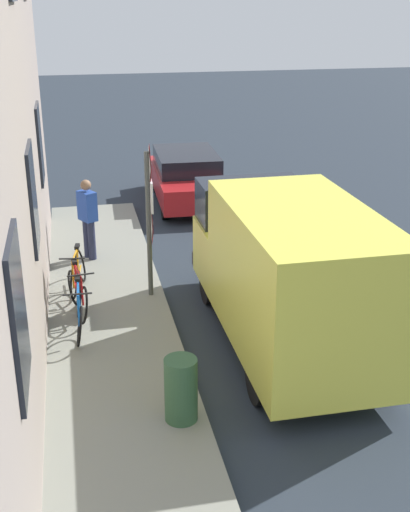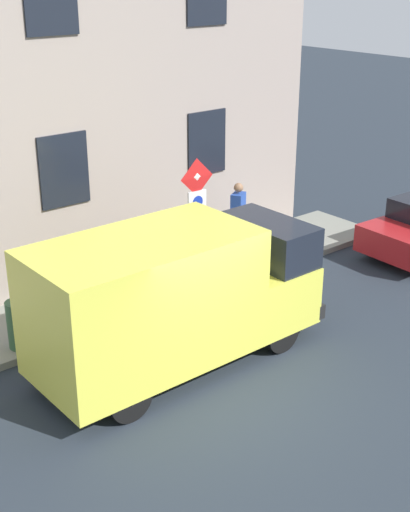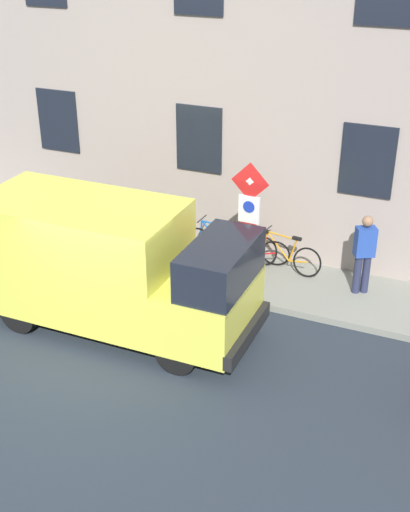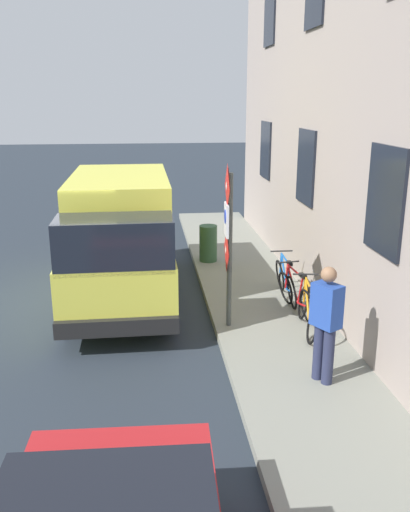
{
  "view_description": "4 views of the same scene",
  "coord_description": "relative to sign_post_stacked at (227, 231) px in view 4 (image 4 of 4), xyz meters",
  "views": [
    {
      "loc": [
        4.47,
        9.41,
        5.43
      ],
      "look_at": [
        2.29,
        -1.23,
        1.12
      ],
      "focal_mm": 46.62,
      "sensor_mm": 36.0,
      "label": 1
    },
    {
      "loc": [
        -7.55,
        6.6,
        6.6
      ],
      "look_at": [
        2.24,
        -1.41,
        1.35
      ],
      "focal_mm": 49.62,
      "sensor_mm": 36.0,
      "label": 2
    },
    {
      "loc": [
        -8.29,
        -5.99,
        7.18
      ],
      "look_at": [
        2.34,
        -1.34,
        1.3
      ],
      "focal_mm": 47.38,
      "sensor_mm": 36.0,
      "label": 3
    },
    {
      "loc": [
        1.76,
        -10.78,
        4.07
      ],
      "look_at": [
        2.85,
        -1.09,
        1.2
      ],
      "focal_mm": 37.9,
      "sensor_mm": 36.0,
      "label": 4
    }
  ],
  "objects": [
    {
      "name": "building_facade",
      "position": [
        2.28,
        1.92,
        2.34
      ],
      "size": [
        0.75,
        13.68,
        8.44
      ],
      "color": "#9E9087",
      "rests_on": "ground_plane"
    },
    {
      "name": "pedestrian",
      "position": [
        1.08,
        -2.11,
        -0.81
      ],
      "size": [
        0.42,
        0.48,
        1.72
      ],
      "rotation": [
        0.0,
        0.0,
        3.66
      ],
      "color": "#262B47",
      "rests_on": "sidewalk_slab"
    },
    {
      "name": "delivery_van",
      "position": [
        -1.9,
        2.03,
        -0.55
      ],
      "size": [
        2.03,
        5.34,
        2.5
      ],
      "rotation": [
        0.0,
        0.0,
        4.72
      ],
      "color": "#DBD849",
      "rests_on": "ground_plane"
    },
    {
      "name": "sign_post_stacked",
      "position": [
        0.0,
        0.0,
        0.0
      ],
      "size": [
        0.16,
        0.56,
        2.76
      ],
      "color": "#474C47",
      "rests_on": "sidewalk_slab"
    },
    {
      "name": "bicycle_red",
      "position": [
        1.38,
        0.4,
        -1.37
      ],
      "size": [
        0.48,
        1.72,
        0.89
      ],
      "rotation": [
        0.0,
        0.0,
        1.7
      ],
      "color": "black",
      "rests_on": "sidewalk_slab"
    },
    {
      "name": "bicycle_blue",
      "position": [
        1.39,
        1.16,
        -1.37
      ],
      "size": [
        0.46,
        1.71,
        0.89
      ],
      "rotation": [
        0.0,
        0.0,
        1.54
      ],
      "color": "black",
      "rests_on": "sidewalk_slab"
    },
    {
      "name": "ground_plane",
      "position": [
        -3.14,
        1.92,
        -1.88
      ],
      "size": [
        80.0,
        80.0,
        0.0
      ],
      "primitive_type": "plane",
      "color": "#252D36"
    },
    {
      "name": "bicycle_orange",
      "position": [
        1.39,
        -0.37,
        -1.37
      ],
      "size": [
        0.5,
        1.72,
        0.89
      ],
      "rotation": [
        0.0,
        0.0,
        1.43
      ],
      "color": "black",
      "rests_on": "sidewalk_slab"
    },
    {
      "name": "litter_bin",
      "position": [
        0.15,
        3.98,
        -1.29
      ],
      "size": [
        0.44,
        0.44,
        0.9
      ],
      "primitive_type": "cylinder",
      "color": "#2D5133",
      "rests_on": "sidewalk_slab"
    },
    {
      "name": "sidewalk_slab",
      "position": [
        0.87,
        1.92,
        -1.81
      ],
      "size": [
        2.14,
        15.68,
        0.14
      ],
      "primitive_type": "cube",
      "color": "gray",
      "rests_on": "ground_plane"
    }
  ]
}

